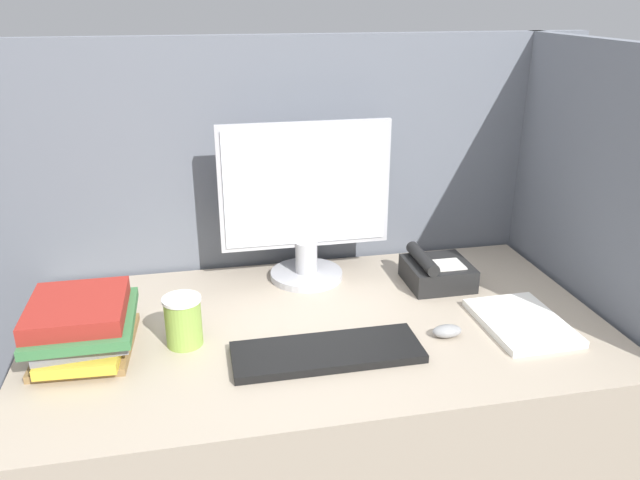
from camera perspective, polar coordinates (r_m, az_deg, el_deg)
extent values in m
cube|color=slate|center=(2.02, -2.57, -2.32)|extent=(1.86, 0.04, 1.43)
cube|color=slate|center=(1.94, 22.65, -5.11)|extent=(0.04, 0.87, 1.43)
cube|color=tan|center=(1.83, -0.02, -17.84)|extent=(1.46, 0.81, 0.74)
cylinder|color=#B7B7BC|center=(1.86, -1.25, -3.17)|extent=(0.21, 0.21, 0.02)
cylinder|color=#B7B7BC|center=(1.84, -1.26, -1.54)|extent=(0.06, 0.06, 0.10)
cube|color=#B7B7BC|center=(1.77, -1.36, 4.97)|extent=(0.49, 0.02, 0.36)
cube|color=silver|center=(1.76, -1.30, 4.88)|extent=(0.46, 0.01, 0.34)
cube|color=black|center=(1.48, 0.66, -10.22)|extent=(0.44, 0.16, 0.02)
ellipsoid|color=gray|center=(1.59, 11.53, -8.16)|extent=(0.07, 0.04, 0.03)
cylinder|color=#8CB247|center=(1.54, -12.37, -7.39)|extent=(0.09, 0.09, 0.12)
cylinder|color=white|center=(1.51, -12.56, -5.33)|extent=(0.09, 0.09, 0.01)
cube|color=olive|center=(1.61, -20.55, -9.02)|extent=(0.23, 0.28, 0.02)
cube|color=gold|center=(1.59, -20.55, -8.48)|extent=(0.19, 0.30, 0.03)
cube|color=slate|center=(1.59, -20.86, -7.58)|extent=(0.22, 0.27, 0.02)
cube|color=#38723F|center=(1.57, -20.88, -6.93)|extent=(0.24, 0.28, 0.02)
cube|color=maroon|center=(1.56, -21.31, -5.87)|extent=(0.22, 0.24, 0.04)
cube|color=black|center=(1.85, 10.69, -3.01)|extent=(0.18, 0.18, 0.07)
cube|color=white|center=(1.82, 11.68, -2.22)|extent=(0.08, 0.08, 0.00)
cylinder|color=black|center=(1.81, 9.35, -1.68)|extent=(0.04, 0.18, 0.04)
cube|color=white|center=(1.69, 17.95, -7.16)|extent=(0.21, 0.28, 0.02)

